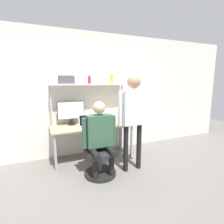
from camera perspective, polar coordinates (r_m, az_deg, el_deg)
name	(u,v)px	position (r m, az deg, el deg)	size (l,w,h in m)	color
ground_plane	(98,165)	(3.65, -4.51, -16.80)	(12.00, 12.00, 0.00)	slate
wall_back	(87,95)	(3.98, -8.17, 5.66)	(8.00, 0.06, 2.70)	silver
desk	(92,128)	(3.74, -6.43, -5.34)	(1.71, 0.69, 0.74)	tan
shelf_unit	(89,95)	(3.82, -7.53, 5.57)	(1.62, 0.25, 1.59)	white
monitor	(71,111)	(3.77, -13.21, 0.18)	(0.56, 0.17, 0.50)	black
laptop	(88,124)	(3.56, -7.94, -3.77)	(0.35, 0.24, 0.25)	silver
cell_phone	(102,126)	(3.62, -3.23, -4.50)	(0.07, 0.15, 0.01)	silver
office_chair	(99,160)	(3.23, -4.18, -15.27)	(0.56, 0.56, 0.89)	black
person_seated	(100,133)	(3.01, -3.94, -6.95)	(0.61, 0.47, 1.31)	black
person_standing	(133,110)	(3.14, 6.95, 0.54)	(0.59, 0.24, 1.76)	black
bottle_amber	(112,79)	(3.98, -0.08, 10.74)	(0.07, 0.07, 0.24)	gold
bottle_red	(89,80)	(3.81, -7.43, 10.31)	(0.07, 0.07, 0.18)	maroon
storage_box	(66,80)	(3.71, -14.69, 10.16)	(0.31, 0.18, 0.17)	#4C4C51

